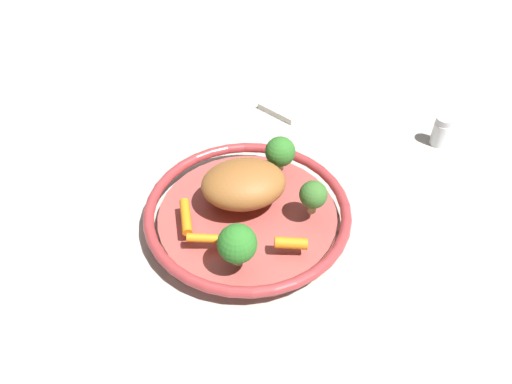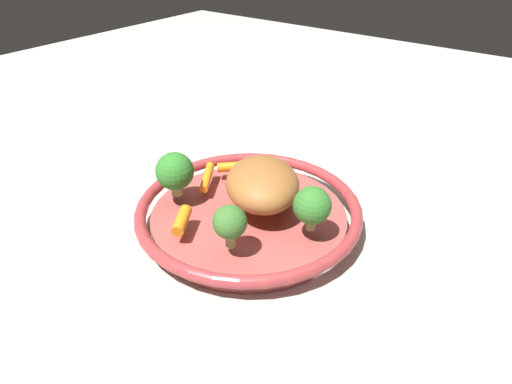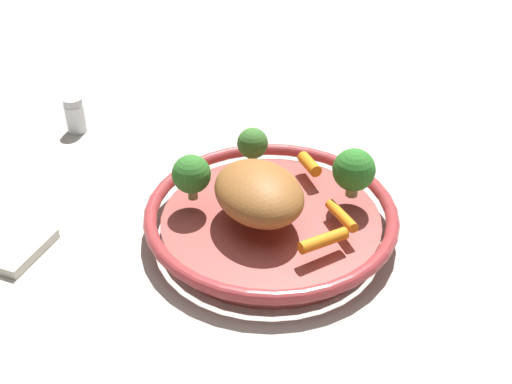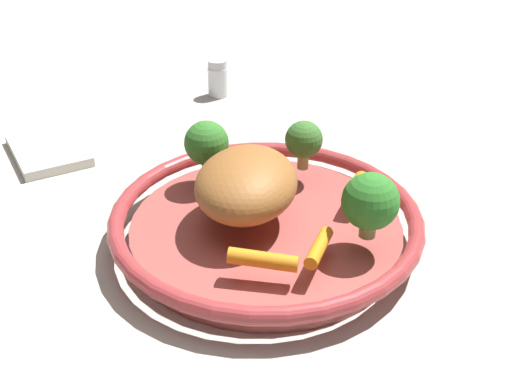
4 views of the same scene
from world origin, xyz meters
name	(u,v)px [view 3 (image 3 of 4)]	position (x,y,z in m)	size (l,w,h in m)	color
ground_plane	(271,231)	(0.00, 0.00, 0.00)	(2.59, 2.59, 0.00)	#B7B2A8
serving_bowl	(271,218)	(0.00, 0.00, 0.02)	(0.35, 0.35, 0.04)	#A84C47
roast_chicken_piece	(259,193)	(0.01, 0.02, 0.08)	(0.14, 0.11, 0.07)	#995E2C
baby_carrot_right	(323,240)	(-0.08, 0.07, 0.05)	(0.02, 0.02, 0.07)	orange
baby_carrot_near_rim	(341,216)	(-0.10, 0.01, 0.05)	(0.01, 0.01, 0.07)	orange
baby_carrot_back	(309,164)	(-0.04, -0.10, 0.05)	(0.02, 0.02, 0.05)	orange
broccoli_floret_edge	(192,173)	(0.11, 0.00, 0.08)	(0.05, 0.05, 0.07)	#97AA66
broccoli_floret_mid	(253,144)	(0.04, -0.10, 0.08)	(0.05, 0.05, 0.06)	tan
broccoli_floret_small	(354,170)	(-0.11, -0.05, 0.08)	(0.06, 0.06, 0.07)	#94AC66
salt_shaker	(75,115)	(0.39, -0.22, 0.03)	(0.03, 0.03, 0.06)	silver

